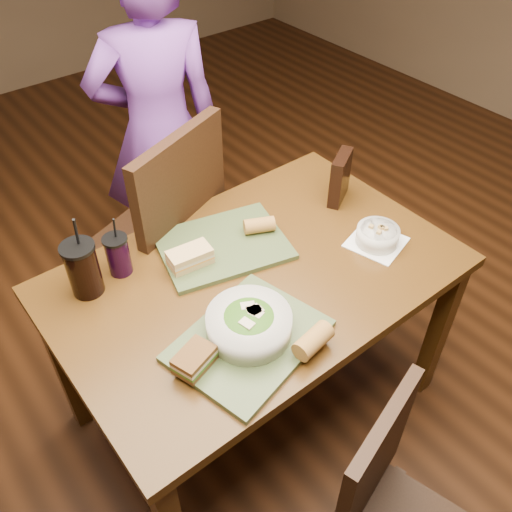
# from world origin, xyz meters

# --- Properties ---
(ground) EXTENTS (6.00, 6.00, 0.00)m
(ground) POSITION_xyz_m (0.00, 0.00, 0.00)
(ground) COLOR #381C0B
(ground) RESTS_ON ground
(dining_table) EXTENTS (1.30, 0.85, 0.75)m
(dining_table) POSITION_xyz_m (0.00, 0.00, 0.66)
(dining_table) COLOR #492C0E
(dining_table) RESTS_ON ground
(chair_far) EXTENTS (0.60, 0.62, 1.08)m
(chair_far) POSITION_xyz_m (-0.02, 0.51, 0.60)
(chair_far) COLOR black
(chair_far) RESTS_ON ground
(diner) EXTENTS (0.66, 0.53, 1.56)m
(diner) POSITION_xyz_m (0.19, 0.93, 0.78)
(diner) COLOR #6F3797
(diner) RESTS_ON ground
(tray_near) EXTENTS (0.48, 0.41, 0.02)m
(tray_near) POSITION_xyz_m (-0.20, -0.22, 0.76)
(tray_near) COLOR #3D4C29
(tray_near) RESTS_ON dining_table
(tray_far) EXTENTS (0.49, 0.41, 0.02)m
(tray_far) POSITION_xyz_m (-0.01, 0.17, 0.76)
(tray_far) COLOR #3D4C29
(tray_far) RESTS_ON dining_table
(salad_bowl) EXTENTS (0.24, 0.24, 0.08)m
(salad_bowl) POSITION_xyz_m (-0.18, -0.20, 0.81)
(salad_bowl) COLOR silver
(salad_bowl) RESTS_ON tray_near
(soup_bowl) EXTENTS (0.22, 0.22, 0.07)m
(soup_bowl) POSITION_xyz_m (0.42, -0.14, 0.78)
(soup_bowl) COLOR white
(soup_bowl) RESTS_ON dining_table
(sandwich_near) EXTENTS (0.13, 0.11, 0.05)m
(sandwich_near) POSITION_xyz_m (-0.37, -0.20, 0.79)
(sandwich_near) COLOR #593819
(sandwich_near) RESTS_ON tray_near
(sandwich_far) EXTENTS (0.15, 0.09, 0.06)m
(sandwich_far) POSITION_xyz_m (-0.15, 0.15, 0.80)
(sandwich_far) COLOR tan
(sandwich_far) RESTS_ON tray_far
(baguette_near) EXTENTS (0.13, 0.08, 0.06)m
(baguette_near) POSITION_xyz_m (-0.08, -0.35, 0.80)
(baguette_near) COLOR #AD7533
(baguette_near) RESTS_ON tray_near
(baguette_far) EXTENTS (0.12, 0.09, 0.05)m
(baguette_far) POSITION_xyz_m (0.12, 0.14, 0.79)
(baguette_far) COLOR #AD7533
(baguette_far) RESTS_ON tray_far
(cup_cola) EXTENTS (0.10, 0.10, 0.28)m
(cup_cola) POSITION_xyz_m (-0.46, 0.26, 0.84)
(cup_cola) COLOR black
(cup_cola) RESTS_ON dining_table
(cup_berry) EXTENTS (0.08, 0.08, 0.22)m
(cup_berry) POSITION_xyz_m (-0.34, 0.28, 0.82)
(cup_berry) COLOR black
(cup_berry) RESTS_ON dining_table
(chip_bag) EXTENTS (0.15, 0.11, 0.19)m
(chip_bag) POSITION_xyz_m (0.49, 0.12, 0.84)
(chip_bag) COLOR black
(chip_bag) RESTS_ON dining_table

